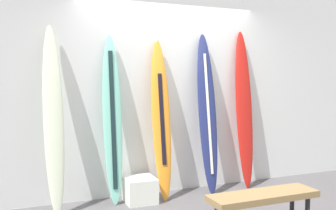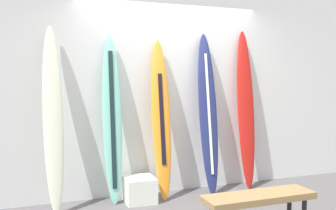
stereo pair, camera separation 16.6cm
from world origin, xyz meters
name	(u,v)px [view 1 (the left image)]	position (x,y,z in m)	size (l,w,h in m)	color
wall_back	(167,87)	(0.00, 1.30, 1.40)	(7.20, 0.20, 2.80)	silver
surfboard_ivory	(53,119)	(-1.52, 0.95, 1.07)	(0.23, 0.45, 2.14)	silver
surfboard_seafoam	(113,121)	(-0.83, 1.02, 1.01)	(0.24, 0.31, 2.05)	#7CCCB8
surfboard_sunset	(161,119)	(-0.21, 0.97, 1.01)	(0.26, 0.42, 2.02)	orange
surfboard_navy	(207,114)	(0.44, 0.96, 1.05)	(0.27, 0.41, 2.12)	navy
surfboard_crimson	(244,110)	(1.05, 1.01, 1.08)	(0.27, 0.34, 2.19)	red
display_block_left	(140,190)	(-0.52, 0.90, 0.15)	(0.37, 0.37, 0.30)	white
bench	(263,200)	(0.16, -0.66, 0.42)	(1.05, 0.30, 0.48)	olive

